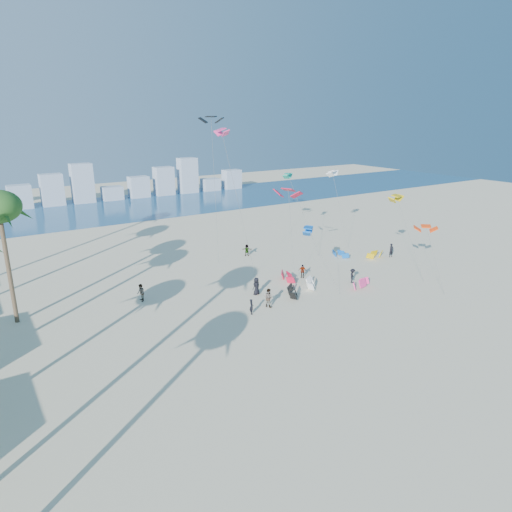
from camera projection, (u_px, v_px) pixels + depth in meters
ground at (342, 376)px, 33.19m from camera, size 220.00×220.00×0.00m
ocean at (90, 211)px, 90.80m from camera, size 220.00×220.00×0.00m
kitesurfer_near at (252, 307)px, 43.32m from camera, size 0.57×0.66×1.52m
kitesurfer_mid at (268, 298)px, 44.96m from camera, size 1.00×1.12×1.90m
kitesurfers_far at (272, 271)px, 52.84m from camera, size 34.01×16.57×1.88m
grounded_kites at (329, 275)px, 53.00m from camera, size 19.94×12.22×0.95m
flying_kites at (299, 174)px, 54.06m from camera, size 22.05×27.73×18.55m
distant_skyline at (70, 189)px, 97.28m from camera, size 85.00×3.00×8.40m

